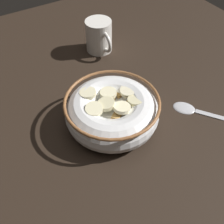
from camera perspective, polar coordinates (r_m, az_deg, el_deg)
The scene contains 4 objects.
ground_plane at distance 53.66cm, azimuth 0.00°, elevation -2.87°, with size 107.09×107.09×2.00cm, color black.
cereal_bowl at distance 50.41cm, azimuth 0.01°, elevation 0.25°, with size 17.82×17.82×6.52cm.
spoon at distance 57.17cm, azimuth 16.91°, elevation 0.53°, with size 13.63×10.97×0.80cm.
coffee_mug at distance 69.14cm, azimuth -2.75°, elevation 15.82°, with size 9.10×6.49×7.92cm.
Camera 1 is at (29.05, -17.75, 40.47)cm, focal length 42.95 mm.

